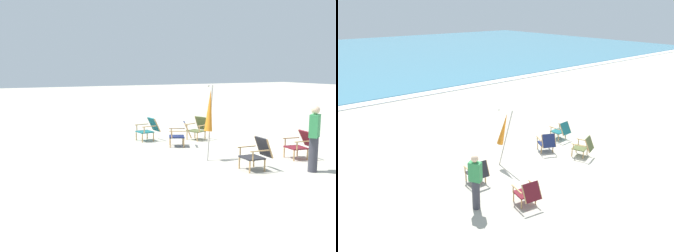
% 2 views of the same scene
% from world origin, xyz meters
% --- Properties ---
extents(ground_plane, '(80.00, 80.00, 0.00)m').
position_xyz_m(ground_plane, '(0.00, 0.00, 0.00)').
color(ground_plane, '#B7AF9E').
extents(surf_band, '(80.00, 1.10, 0.06)m').
position_xyz_m(surf_band, '(0.00, 12.26, 0.03)').
color(surf_band, white).
rests_on(surf_band, ground).
extents(beach_chair_front_left, '(0.63, 0.78, 0.79)m').
position_xyz_m(beach_chair_front_left, '(2.00, 1.58, 0.43)').
color(beach_chair_front_left, '#196066').
rests_on(beach_chair_front_left, ground).
extents(beach_chair_back_right, '(0.78, 0.86, 0.80)m').
position_xyz_m(beach_chair_back_right, '(1.40, -0.09, 0.43)').
color(beach_chair_back_right, '#515B33').
rests_on(beach_chair_back_right, ground).
extents(beach_chair_front_right, '(0.82, 0.89, 0.80)m').
position_xyz_m(beach_chair_front_right, '(0.59, 1.05, 0.43)').
color(beach_chair_front_right, '#19234C').
rests_on(beach_chair_front_right, ground).
extents(beach_chair_far_center, '(0.64, 0.74, 0.81)m').
position_xyz_m(beach_chair_far_center, '(-2.81, 0.75, 0.43)').
color(beach_chair_far_center, '#28282D').
rests_on(beach_chair_far_center, ground).
extents(beach_chair_back_left, '(0.69, 0.84, 0.79)m').
position_xyz_m(beach_chair_back_left, '(-2.40, -1.14, 0.42)').
color(beach_chair_back_left, maroon).
rests_on(beach_chair_back_left, ground).
extents(umbrella_furled_orange, '(0.49, 0.50, 2.08)m').
position_xyz_m(umbrella_furled_orange, '(-1.36, 1.26, 1.36)').
color(umbrella_furled_orange, '#B7B2A8').
rests_on(umbrella_furled_orange, ground).
extents(person_near_chairs, '(0.35, 0.39, 1.63)m').
position_xyz_m(person_near_chairs, '(-3.60, -0.32, 0.84)').
color(person_near_chairs, '#383842').
rests_on(person_near_chairs, ground).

